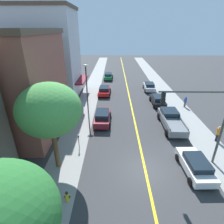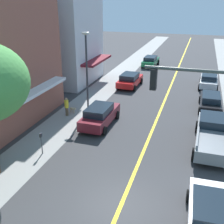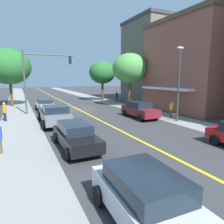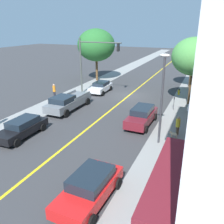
{
  "view_description": "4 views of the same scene",
  "coord_description": "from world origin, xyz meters",
  "px_view_note": "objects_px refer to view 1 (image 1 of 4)",
  "views": [
    {
      "loc": [
        -2.65,
        -11.6,
        10.8
      ],
      "look_at": [
        -2.89,
        8.48,
        1.39
      ],
      "focal_mm": 28.86,
      "sensor_mm": 36.0,
      "label": 1
    },
    {
      "loc": [
        2.82,
        -10.3,
        9.21
      ],
      "look_at": [
        -2.66,
        6.98,
        1.77
      ],
      "focal_mm": 44.86,
      "sensor_mm": 36.0,
      "label": 2
    },
    {
      "loc": [
        6.9,
        25.18,
        3.94
      ],
      "look_at": [
        -0.55,
        9.3,
        0.99
      ],
      "focal_mm": 32.29,
      "sensor_mm": 36.0,
      "label": 3
    },
    {
      "loc": [
        -9.18,
        27.54,
        8.43
      ],
      "look_at": [
        -1.85,
        9.92,
        1.43
      ],
      "focal_mm": 37.92,
      "sensor_mm": 36.0,
      "label": 4
    }
  ],
  "objects_px": {
    "fire_hydrant": "(67,196)",
    "pedestrian_orange_shirt": "(218,133)",
    "black_sedan_right_curb": "(158,100)",
    "traffic_light_mast": "(205,114)",
    "grey_pickup_truck": "(171,120)",
    "parking_meter": "(79,139)",
    "small_dog": "(80,114)",
    "street_lamp": "(87,84)",
    "maroon_sedan_left_curb": "(103,117)",
    "green_sedan_left_curb": "(108,76)",
    "white_sedan_right_curb": "(195,165)",
    "pedestrian_blue_shirt": "(185,101)",
    "pedestrian_yellow_shirt": "(78,113)",
    "pedestrian_black_shirt": "(36,200)",
    "street_tree_left_near": "(50,110)",
    "silver_sedan_right_curb": "(149,86)",
    "red_sedan_left_curb": "(104,90)"
  },
  "relations": [
    {
      "from": "white_sedan_right_curb",
      "to": "pedestrian_blue_shirt",
      "type": "relative_size",
      "value": 2.58
    },
    {
      "from": "pedestrian_black_shirt",
      "to": "silver_sedan_right_curb",
      "type": "bearing_deg",
      "value": 20.06
    },
    {
      "from": "street_lamp",
      "to": "green_sedan_left_curb",
      "type": "bearing_deg",
      "value": 82.88
    },
    {
      "from": "grey_pickup_truck",
      "to": "small_dog",
      "type": "distance_m",
      "value": 11.59
    },
    {
      "from": "parking_meter",
      "to": "white_sedan_right_curb",
      "type": "relative_size",
      "value": 0.33
    },
    {
      "from": "fire_hydrant",
      "to": "black_sedan_right_curb",
      "type": "xyz_separation_m",
      "value": [
        9.92,
        17.32,
        0.35
      ]
    },
    {
      "from": "parking_meter",
      "to": "black_sedan_right_curb",
      "type": "bearing_deg",
      "value": 47.7
    },
    {
      "from": "street_tree_left_near",
      "to": "street_lamp",
      "type": "height_order",
      "value": "street_tree_left_near"
    },
    {
      "from": "silver_sedan_right_curb",
      "to": "grey_pickup_truck",
      "type": "bearing_deg",
      "value": -177.34
    },
    {
      "from": "parking_meter",
      "to": "pedestrian_blue_shirt",
      "type": "height_order",
      "value": "pedestrian_blue_shirt"
    },
    {
      "from": "white_sedan_right_curb",
      "to": "pedestrian_orange_shirt",
      "type": "distance_m",
      "value": 6.15
    },
    {
      "from": "grey_pickup_truck",
      "to": "pedestrian_yellow_shirt",
      "type": "xyz_separation_m",
      "value": [
        -11.51,
        1.75,
        -0.06
      ]
    },
    {
      "from": "white_sedan_right_curb",
      "to": "small_dog",
      "type": "bearing_deg",
      "value": 45.92
    },
    {
      "from": "red_sedan_left_curb",
      "to": "pedestrian_blue_shirt",
      "type": "xyz_separation_m",
      "value": [
        12.33,
        -5.39,
        0.08
      ]
    },
    {
      "from": "pedestrian_black_shirt",
      "to": "pedestrian_yellow_shirt",
      "type": "xyz_separation_m",
      "value": [
        0.17,
        13.01,
        -0.18
      ]
    },
    {
      "from": "green_sedan_left_curb",
      "to": "pedestrian_yellow_shirt",
      "type": "relative_size",
      "value": 2.94
    },
    {
      "from": "traffic_light_mast",
      "to": "grey_pickup_truck",
      "type": "distance_m",
      "value": 7.44
    },
    {
      "from": "fire_hydrant",
      "to": "red_sedan_left_curb",
      "type": "xyz_separation_m",
      "value": [
        1.47,
        21.82,
        0.37
      ]
    },
    {
      "from": "street_lamp",
      "to": "black_sedan_right_curb",
      "type": "distance_m",
      "value": 11.31
    },
    {
      "from": "maroon_sedan_left_curb",
      "to": "pedestrian_blue_shirt",
      "type": "height_order",
      "value": "pedestrian_blue_shirt"
    },
    {
      "from": "black_sedan_right_curb",
      "to": "silver_sedan_right_curb",
      "type": "relative_size",
      "value": 1.04
    },
    {
      "from": "pedestrian_blue_shirt",
      "to": "pedestrian_yellow_shirt",
      "type": "height_order",
      "value": "pedestrian_blue_shirt"
    },
    {
      "from": "fire_hydrant",
      "to": "pedestrian_orange_shirt",
      "type": "distance_m",
      "value": 15.77
    },
    {
      "from": "green_sedan_left_curb",
      "to": "pedestrian_orange_shirt",
      "type": "bearing_deg",
      "value": -152.88
    },
    {
      "from": "pedestrian_orange_shirt",
      "to": "street_tree_left_near",
      "type": "bearing_deg",
      "value": -81.99
    },
    {
      "from": "silver_sedan_right_curb",
      "to": "pedestrian_orange_shirt",
      "type": "height_order",
      "value": "pedestrian_orange_shirt"
    },
    {
      "from": "fire_hydrant",
      "to": "traffic_light_mast",
      "type": "xyz_separation_m",
      "value": [
        10.3,
        4.09,
        4.27
      ]
    },
    {
      "from": "street_lamp",
      "to": "maroon_sedan_left_curb",
      "type": "relative_size",
      "value": 1.41
    },
    {
      "from": "parking_meter",
      "to": "street_lamp",
      "type": "relative_size",
      "value": 0.21
    },
    {
      "from": "fire_hydrant",
      "to": "black_sedan_right_curb",
      "type": "bearing_deg",
      "value": 60.22
    },
    {
      "from": "red_sedan_left_curb",
      "to": "small_dog",
      "type": "distance_m",
      "value": 9.32
    },
    {
      "from": "street_lamp",
      "to": "pedestrian_blue_shirt",
      "type": "relative_size",
      "value": 4.04
    },
    {
      "from": "parking_meter",
      "to": "small_dog",
      "type": "height_order",
      "value": "parking_meter"
    },
    {
      "from": "small_dog",
      "to": "black_sedan_right_curb",
      "type": "bearing_deg",
      "value": 40.36
    },
    {
      "from": "pedestrian_blue_shirt",
      "to": "grey_pickup_truck",
      "type": "bearing_deg",
      "value": 46.37
    },
    {
      "from": "green_sedan_left_curb",
      "to": "pedestrian_black_shirt",
      "type": "bearing_deg",
      "value": 175.33
    },
    {
      "from": "maroon_sedan_left_curb",
      "to": "pedestrian_blue_shirt",
      "type": "distance_m",
      "value": 13.09
    },
    {
      "from": "parking_meter",
      "to": "pedestrian_blue_shirt",
      "type": "bearing_deg",
      "value": 36.21
    },
    {
      "from": "black_sedan_right_curb",
      "to": "grey_pickup_truck",
      "type": "bearing_deg",
      "value": -179.96
    },
    {
      "from": "maroon_sedan_left_curb",
      "to": "pedestrian_orange_shirt",
      "type": "relative_size",
      "value": 2.67
    },
    {
      "from": "parking_meter",
      "to": "small_dog",
      "type": "xyz_separation_m",
      "value": [
        -1.05,
        6.82,
        -0.6
      ]
    },
    {
      "from": "pedestrian_yellow_shirt",
      "to": "street_tree_left_near",
      "type": "bearing_deg",
      "value": 22.05
    },
    {
      "from": "grey_pickup_truck",
      "to": "pedestrian_black_shirt",
      "type": "height_order",
      "value": "pedestrian_black_shirt"
    },
    {
      "from": "grey_pickup_truck",
      "to": "fire_hydrant",
      "type": "bearing_deg",
      "value": 137.35
    },
    {
      "from": "fire_hydrant",
      "to": "small_dog",
      "type": "height_order",
      "value": "fire_hydrant"
    },
    {
      "from": "parking_meter",
      "to": "street_lamp",
      "type": "bearing_deg",
      "value": 91.08
    },
    {
      "from": "red_sedan_left_curb",
      "to": "small_dog",
      "type": "height_order",
      "value": "red_sedan_left_curb"
    },
    {
      "from": "red_sedan_left_curb",
      "to": "pedestrian_blue_shirt",
      "type": "distance_m",
      "value": 13.46
    },
    {
      "from": "fire_hydrant",
      "to": "parking_meter",
      "type": "bearing_deg",
      "value": 92.61
    },
    {
      "from": "traffic_light_mast",
      "to": "maroon_sedan_left_curb",
      "type": "bearing_deg",
      "value": -40.09
    }
  ]
}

